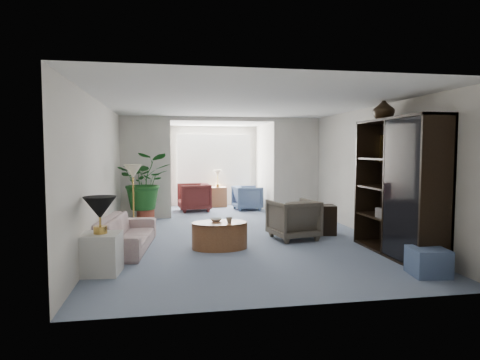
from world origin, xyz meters
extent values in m
plane|color=#8393AD|center=(0.00, 0.00, 0.00)|extent=(6.00, 6.00, 0.00)
plane|color=#8393AD|center=(0.00, 4.10, 0.00)|extent=(2.60, 2.60, 0.00)
cube|color=silver|center=(-1.90, 3.00, 1.25)|extent=(1.20, 0.12, 2.50)
cube|color=silver|center=(1.90, 3.00, 1.25)|extent=(1.20, 0.12, 2.50)
cube|color=silver|center=(0.00, 3.00, 2.45)|extent=(2.60, 0.12, 0.10)
cube|color=white|center=(0.00, 5.18, 1.40)|extent=(2.20, 0.02, 1.50)
cube|color=white|center=(0.00, 5.15, 1.40)|extent=(2.20, 0.02, 1.50)
cube|color=#C2B39B|center=(2.46, -0.10, 1.70)|extent=(0.04, 0.50, 0.40)
imported|color=#BBB19E|center=(-2.06, -0.09, 0.28)|extent=(0.93, 1.97, 0.56)
cube|color=silver|center=(-2.26, -1.44, 0.28)|extent=(0.55, 0.55, 0.55)
cone|color=black|center=(-2.26, -1.44, 0.90)|extent=(0.44, 0.44, 0.30)
cone|color=#F3EDC1|center=(-2.05, 1.29, 1.25)|extent=(0.36, 0.36, 0.28)
cylinder|color=brown|center=(-0.51, -0.29, 0.23)|extent=(1.00, 1.00, 0.45)
imported|color=white|center=(-0.56, -0.19, 0.48)|extent=(0.22, 0.22, 0.05)
imported|color=#B4AD9E|center=(-0.36, -0.39, 0.50)|extent=(0.11, 0.11, 0.10)
imported|color=#665F51|center=(0.96, 0.23, 0.38)|extent=(0.94, 0.96, 0.75)
cube|color=black|center=(1.66, 0.53, 0.29)|extent=(0.54, 0.46, 0.58)
cube|color=black|center=(2.23, -1.19, 1.09)|extent=(0.52, 1.96, 2.18)
imported|color=black|center=(2.23, -0.69, 2.36)|extent=(0.36, 0.36, 0.37)
cube|color=slate|center=(2.05, -2.27, 0.18)|extent=(0.52, 0.52, 0.37)
cylinder|color=#983E2C|center=(-1.88, 2.41, 0.16)|extent=(0.40, 0.40, 0.32)
imported|color=#1D551F|center=(-1.88, 2.41, 0.97)|extent=(1.17, 1.01, 1.30)
imported|color=slate|center=(0.82, 4.11, 0.34)|extent=(0.81, 0.79, 0.68)
imported|color=#551D1F|center=(-0.68, 4.11, 0.39)|extent=(0.92, 0.90, 0.77)
cube|color=brown|center=(0.07, 4.86, 0.29)|extent=(0.51, 0.42, 0.59)
cube|color=#2B2721|center=(2.18, -1.62, 1.54)|extent=(0.30, 0.26, 0.16)
cube|color=#474542|center=(2.18, -1.47, 1.09)|extent=(0.30, 0.26, 0.16)
cube|color=#3D3937|center=(2.18, -0.99, 0.64)|extent=(0.30, 0.26, 0.16)
camera|label=1|loc=(-1.35, -7.09, 1.66)|focal=30.52mm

